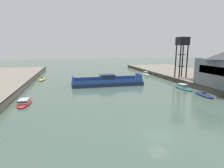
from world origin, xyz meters
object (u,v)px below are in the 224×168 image
chain_ferry (107,81)px  moored_boat_far_right (146,74)px  moored_boat_far_left (204,94)px  crane_tower (182,45)px  moored_boat_near_right (183,87)px  moored_boat_near_left (24,102)px  moored_boat_mid_right (42,79)px

chain_ferry → moored_boat_far_right: size_ratio=3.46×
moored_boat_far_left → crane_tower: crane_tower is taller
moored_boat_near_right → moored_boat_far_right: size_ratio=1.15×
moored_boat_near_left → moored_boat_far_right: bearing=39.3°
moored_boat_far_left → moored_boat_far_right: bearing=89.2°
crane_tower → moored_boat_mid_right: bearing=162.6°
moored_boat_mid_right → moored_boat_far_right: moored_boat_far_right is taller
chain_ferry → moored_boat_near_right: size_ratio=3.01×
moored_boat_near_right → moored_boat_mid_right: bearing=149.1°
moored_boat_near_left → moored_boat_far_left: 43.40m
moored_boat_near_right → moored_boat_mid_right: (-43.37, 25.96, -0.22)m
moored_boat_near_right → moored_boat_far_right: 29.71m
moored_boat_mid_right → crane_tower: (49.14, -15.41, 12.62)m
moored_boat_near_left → crane_tower: bearing=18.9°
moored_boat_near_right → moored_boat_far_right: bearing=88.3°
moored_boat_far_left → crane_tower: size_ratio=0.54×
moored_boat_near_left → moored_boat_far_right: moored_boat_far_right is taller
moored_boat_mid_right → moored_boat_far_left: 55.68m
chain_ferry → crane_tower: size_ratio=1.66×
chain_ferry → moored_boat_mid_right: chain_ferry is taller
chain_ferry → moored_boat_near_left: size_ratio=3.00×
moored_boat_mid_right → moored_boat_near_left: bearing=-89.4°
moored_boat_near_left → moored_boat_near_right: 43.47m
moored_boat_mid_right → moored_boat_far_right: size_ratio=1.02×
chain_ferry → moored_boat_near_left: chain_ferry is taller
chain_ferry → moored_boat_near_right: bearing=-28.6°
moored_boat_near_left → moored_boat_far_left: bearing=-3.2°
chain_ferry → moored_boat_far_right: (21.80, 18.29, -0.49)m
moored_boat_far_left → moored_boat_far_right: 38.30m
moored_boat_mid_right → moored_boat_far_left: moored_boat_mid_right is taller
moored_boat_far_right → crane_tower: size_ratio=0.48×
crane_tower → moored_boat_far_right: bearing=104.4°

